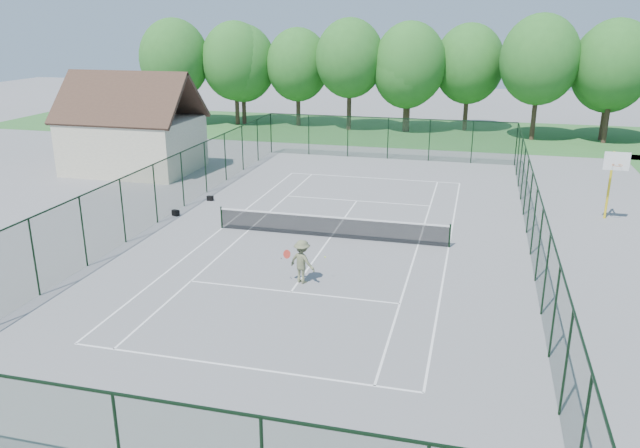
{
  "coord_description": "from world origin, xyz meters",
  "views": [
    {
      "loc": [
        6.4,
        -26.98,
        9.8
      ],
      "look_at": [
        0.0,
        -2.0,
        1.3
      ],
      "focal_mm": 35.0,
      "sensor_mm": 36.0,
      "label": 1
    }
  ],
  "objects_px": {
    "tennis_player": "(302,262)",
    "tennis_net": "(331,226)",
    "sports_bag_a": "(176,213)",
    "basketball_goal": "(613,172)"
  },
  "relations": [
    {
      "from": "tennis_player",
      "to": "sports_bag_a",
      "type": "bearing_deg",
      "value": 142.71
    },
    {
      "from": "basketball_goal",
      "to": "sports_bag_a",
      "type": "bearing_deg",
      "value": -168.0
    },
    {
      "from": "tennis_net",
      "to": "tennis_player",
      "type": "distance_m",
      "value": 5.42
    },
    {
      "from": "sports_bag_a",
      "to": "tennis_player",
      "type": "bearing_deg",
      "value": -18.12
    },
    {
      "from": "sports_bag_a",
      "to": "basketball_goal",
      "type": "bearing_deg",
      "value": 31.18
    },
    {
      "from": "sports_bag_a",
      "to": "tennis_net",
      "type": "bearing_deg",
      "value": 10.64
    },
    {
      "from": "tennis_player",
      "to": "basketball_goal",
      "type": "bearing_deg",
      "value": 41.29
    },
    {
      "from": "tennis_net",
      "to": "basketball_goal",
      "type": "height_order",
      "value": "basketball_goal"
    },
    {
      "from": "tennis_net",
      "to": "basketball_goal",
      "type": "xyz_separation_m",
      "value": [
        13.04,
        5.91,
        1.99
      ]
    },
    {
      "from": "tennis_player",
      "to": "tennis_net",
      "type": "bearing_deg",
      "value": 91.65
    }
  ]
}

